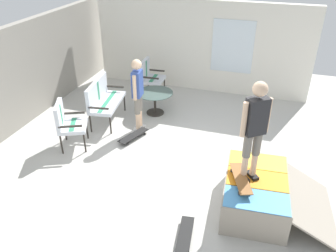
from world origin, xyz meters
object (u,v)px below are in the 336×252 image
object	(u,v)px
patio_bench	(103,97)
person_watching	(138,90)
skateboard_by_bench	(134,136)
skateboard_on_ramp	(241,178)
skateboard_spare	(185,236)
patio_chair_by_wall	(67,121)
person_skater	(255,126)
patio_chair_near_house	(149,75)
patio_table	(155,99)
skate_ramp	(257,193)

from	to	relation	value
patio_bench	person_watching	size ratio (longest dim) A/B	0.78
person_watching	skateboard_by_bench	world-z (taller)	person_watching
person_watching	skateboard_on_ramp	distance (m)	3.26
patio_bench	skateboard_spare	distance (m)	4.19
patio_chair_by_wall	person_skater	bearing A→B (deg)	-100.51
patio_chair_near_house	patio_chair_by_wall	world-z (taller)	same
patio_bench	patio_chair_near_house	bearing A→B (deg)	-17.39
person_skater	skateboard_by_bench	xyz separation A→B (m)	(1.38, 2.60, -1.46)
skateboard_spare	skateboard_by_bench	bearing A→B (deg)	37.22
patio_bench	patio_chair_near_house	world-z (taller)	same
person_watching	skateboard_on_ramp	bearing A→B (deg)	-128.19
patio_table	person_watching	world-z (taller)	person_watching
patio_bench	skateboard_spare	world-z (taller)	patio_bench
patio_bench	skateboard_by_bench	bearing A→B (deg)	-119.99
patio_chair_by_wall	person_skater	size ratio (longest dim) A/B	0.61
patio_chair_by_wall	person_watching	world-z (taller)	person_watching
patio_chair_near_house	skateboard_spare	size ratio (longest dim) A/B	1.24
patio_bench	person_skater	size ratio (longest dim) A/B	0.79
person_skater	skateboard_on_ramp	world-z (taller)	person_skater
skate_ramp	person_watching	world-z (taller)	person_watching
patio_chair_near_house	person_skater	size ratio (longest dim) A/B	0.61
person_skater	skateboard_spare	distance (m)	1.95
skateboard_on_ramp	person_watching	bearing A→B (deg)	51.81
patio_chair_by_wall	skateboard_on_ramp	world-z (taller)	patio_chair_by_wall
skate_ramp	skateboard_spare	distance (m)	1.44
patio_chair_near_house	person_watching	xyz separation A→B (m)	(-1.84, -0.42, 0.37)
skate_ramp	person_skater	bearing A→B (deg)	96.54
patio_bench	patio_chair_by_wall	distance (m)	1.28
skateboard_spare	patio_table	bearing A→B (deg)	25.81
skateboard_spare	skateboard_on_ramp	size ratio (longest dim) A/B	1.00
patio_chair_by_wall	patio_table	world-z (taller)	patio_chair_by_wall
skate_ramp	skateboard_on_ramp	size ratio (longest dim) A/B	2.28
skateboard_on_ramp	patio_chair_by_wall	bearing A→B (deg)	76.80
patio_chair_by_wall	patio_table	distance (m)	2.35
person_skater	skateboard_by_bench	distance (m)	3.28
patio_chair_near_house	skateboard_by_bench	size ratio (longest dim) A/B	1.25
patio_chair_near_house	skateboard_on_ramp	world-z (taller)	patio_chair_near_house
patio_chair_by_wall	skate_ramp	bearing A→B (deg)	-99.71
skateboard_on_ramp	skate_ramp	bearing A→B (deg)	-57.05
patio_table	person_skater	size ratio (longest dim) A/B	0.54
person_watching	patio_chair_by_wall	bearing A→B (deg)	135.11
patio_table	skateboard_on_ramp	xyz separation A→B (m)	(-2.87, -2.47, 0.26)
patio_bench	person_skater	bearing A→B (deg)	-118.61
patio_table	skateboard_spare	distance (m)	4.18
patio_bench	patio_chair_by_wall	bearing A→B (deg)	172.17
patio_chair_near_house	skateboard_by_bench	world-z (taller)	patio_chair_near_house
patio_table	skateboard_on_ramp	world-z (taller)	skateboard_on_ramp
patio_table	person_watching	size ratio (longest dim) A/B	0.53
skateboard_spare	skateboard_on_ramp	world-z (taller)	skateboard_on_ramp
person_watching	skateboard_spare	bearing A→B (deg)	-146.72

